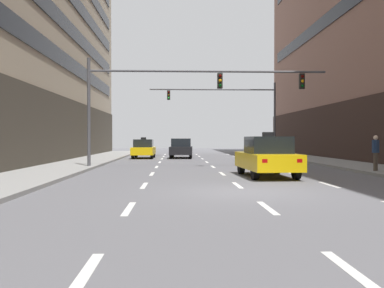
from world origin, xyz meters
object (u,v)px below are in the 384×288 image
object	(u,v)px
car_driving_0	(181,148)
traffic_signal_1	(235,104)
traffic_signal_0	(179,89)
taxi_driving_1	(144,149)
taxi_driving_2	(267,157)
pedestrian_0	(376,150)

from	to	relation	value
car_driving_0	traffic_signal_1	xyz separation A→B (m)	(4.95, 3.11, 3.92)
car_driving_0	traffic_signal_0	size ratio (longest dim) A/B	0.34
traffic_signal_0	taxi_driving_1	bearing A→B (deg)	103.12
car_driving_0	taxi_driving_2	world-z (taller)	taxi_driving_2
taxi_driving_1	traffic_signal_0	bearing A→B (deg)	-76.88
taxi_driving_2	traffic_signal_0	bearing A→B (deg)	123.20
taxi_driving_2	traffic_signal_0	distance (m)	7.58
car_driving_0	traffic_signal_1	size ratio (longest dim) A/B	0.39
car_driving_0	pedestrian_0	world-z (taller)	pedestrian_0
traffic_signal_0	pedestrian_0	bearing A→B (deg)	-25.07
car_driving_0	taxi_driving_1	world-z (taller)	taxi_driving_1
taxi_driving_2	traffic_signal_0	world-z (taller)	traffic_signal_0
car_driving_0	taxi_driving_2	xyz separation A→B (m)	(3.41, -18.07, 0.04)
taxi_driving_2	traffic_signal_0	xyz separation A→B (m)	(-3.68, 5.62, 3.51)
traffic_signal_0	pedestrian_0	size ratio (longest dim) A/B	8.03
taxi_driving_1	traffic_signal_1	xyz separation A→B (m)	(8.05, 3.39, 3.95)
traffic_signal_1	taxi_driving_2	bearing A→B (deg)	-94.15
traffic_signal_0	pedestrian_0	xyz separation A→B (m)	(9.01, -4.22, -3.27)
traffic_signal_1	pedestrian_0	bearing A→B (deg)	-79.12
car_driving_0	traffic_signal_0	world-z (taller)	traffic_signal_0
taxi_driving_1	taxi_driving_2	distance (m)	18.95
taxi_driving_2	pedestrian_0	bearing A→B (deg)	14.72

